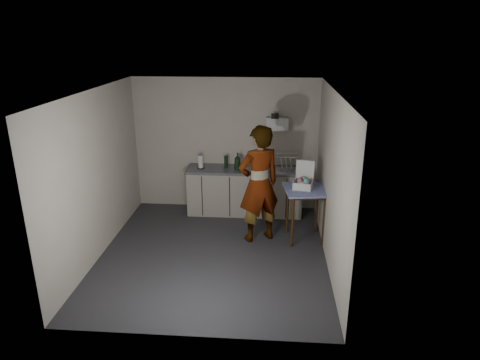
# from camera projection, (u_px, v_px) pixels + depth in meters

# --- Properties ---
(ground) EXTENTS (4.00, 4.00, 0.00)m
(ground) POSITION_uv_depth(u_px,v_px,m) (213.00, 253.00, 6.94)
(ground) COLOR #252429
(ground) RESTS_ON ground
(wall_back) EXTENTS (3.60, 0.02, 2.60)m
(wall_back) POSITION_uv_depth(u_px,v_px,m) (226.00, 145.00, 8.38)
(wall_back) COLOR #B7AD9F
(wall_back) RESTS_ON ground
(wall_right) EXTENTS (0.02, 4.00, 2.60)m
(wall_right) POSITION_uv_depth(u_px,v_px,m) (330.00, 181.00, 6.38)
(wall_right) COLOR #B7AD9F
(wall_right) RESTS_ON ground
(wall_left) EXTENTS (0.02, 4.00, 2.60)m
(wall_left) POSITION_uv_depth(u_px,v_px,m) (98.00, 175.00, 6.64)
(wall_left) COLOR #B7AD9F
(wall_left) RESTS_ON ground
(ceiling) EXTENTS (3.60, 4.00, 0.01)m
(ceiling) POSITION_uv_depth(u_px,v_px,m) (210.00, 92.00, 6.08)
(ceiling) COLOR silver
(ceiling) RESTS_ON wall_back
(kitchen_counter) EXTENTS (2.24, 0.62, 0.91)m
(kitchen_counter) POSITION_uv_depth(u_px,v_px,m) (245.00, 192.00, 8.37)
(kitchen_counter) COLOR black
(kitchen_counter) RESTS_ON ground
(wall_shelf) EXTENTS (0.42, 0.18, 0.37)m
(wall_shelf) POSITION_uv_depth(u_px,v_px,m) (277.00, 124.00, 8.10)
(wall_shelf) COLOR silver
(wall_shelf) RESTS_ON ground
(side_table) EXTENTS (0.80, 0.80, 0.92)m
(side_table) POSITION_uv_depth(u_px,v_px,m) (306.00, 196.00, 7.17)
(side_table) COLOR #3B240D
(side_table) RESTS_ON ground
(standing_man) EXTENTS (0.87, 0.77, 2.01)m
(standing_man) POSITION_uv_depth(u_px,v_px,m) (259.00, 184.00, 7.10)
(standing_man) COLOR #B2A593
(standing_man) RESTS_ON ground
(soap_bottle) EXTENTS (0.16, 0.16, 0.33)m
(soap_bottle) POSITION_uv_depth(u_px,v_px,m) (237.00, 162.00, 8.08)
(soap_bottle) COLOR black
(soap_bottle) RESTS_ON kitchen_counter
(soda_can) EXTENTS (0.06, 0.06, 0.12)m
(soda_can) POSITION_uv_depth(u_px,v_px,m) (244.00, 166.00, 8.15)
(soda_can) COLOR red
(soda_can) RESTS_ON kitchen_counter
(dark_bottle) EXTENTS (0.07, 0.07, 0.24)m
(dark_bottle) POSITION_uv_depth(u_px,v_px,m) (226.00, 162.00, 8.22)
(dark_bottle) COLOR black
(dark_bottle) RESTS_ON kitchen_counter
(paper_towel) EXTENTS (0.14, 0.14, 0.25)m
(paper_towel) POSITION_uv_depth(u_px,v_px,m) (201.00, 162.00, 8.20)
(paper_towel) COLOR black
(paper_towel) RESTS_ON kitchen_counter
(dish_rack) EXTENTS (0.44, 0.33, 0.31)m
(dish_rack) POSITION_uv_depth(u_px,v_px,m) (287.00, 167.00, 8.08)
(dish_rack) COLOR silver
(dish_rack) RESTS_ON kitchen_counter
(bakery_box) EXTENTS (0.37, 0.38, 0.43)m
(bakery_box) POSITION_uv_depth(u_px,v_px,m) (303.00, 182.00, 7.17)
(bakery_box) COLOR silver
(bakery_box) RESTS_ON side_table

